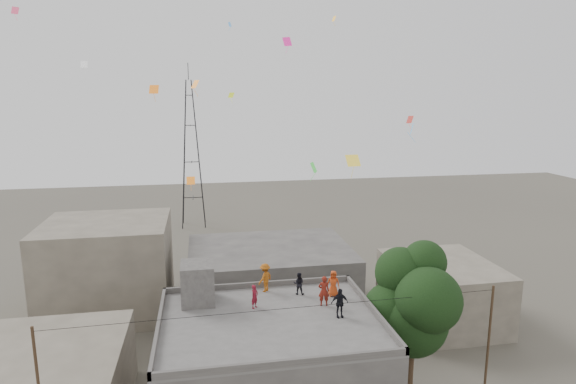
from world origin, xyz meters
name	(u,v)px	position (x,y,z in m)	size (l,w,h in m)	color
main_building	(270,380)	(0.00, 0.00, 3.05)	(10.00, 8.00, 6.10)	#454240
parapet	(270,317)	(0.00, 0.00, 6.25)	(10.00, 8.00, 0.30)	#454240
stair_head_box	(198,283)	(-3.20, 2.60, 7.10)	(1.60, 1.80, 2.00)	#454240
neighbor_north	(270,279)	(2.00, 14.00, 2.50)	(12.00, 9.00, 5.00)	#454240
neighbor_northwest	(108,267)	(-10.00, 16.00, 3.50)	(9.00, 8.00, 7.00)	#62594D
neighbor_east	(442,292)	(14.00, 10.00, 2.20)	(7.00, 8.00, 4.40)	#62594D
tree	(415,303)	(7.37, 0.60, 6.10)	(4.90, 4.60, 9.10)	black
utility_line	(285,380)	(0.50, -1.25, 3.83)	(20.12, 0.62, 7.40)	black
transmission_tower	(191,154)	(-4.00, 40.00, 9.07)	(2.97, 2.97, 20.01)	black
person_red_adult	(324,291)	(2.82, 1.09, 6.85)	(0.55, 0.36, 1.51)	maroon
person_orange_child	(333,283)	(3.59, 2.11, 6.77)	(0.66, 0.43, 1.34)	#BF3F15
person_dark_child	(299,283)	(1.90, 2.64, 6.68)	(0.57, 0.44, 1.17)	black
person_dark_adult	(340,303)	(3.23, -0.25, 6.79)	(0.81, 0.34, 1.39)	black
person_orange_adult	(265,278)	(0.24, 3.33, 6.85)	(0.97, 0.56, 1.50)	#A15012
person_red_child	(255,296)	(-0.52, 1.42, 6.68)	(0.43, 0.28, 1.17)	maroon
kites	(281,100)	(1.60, 6.17, 15.91)	(21.31, 17.50, 10.61)	orange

